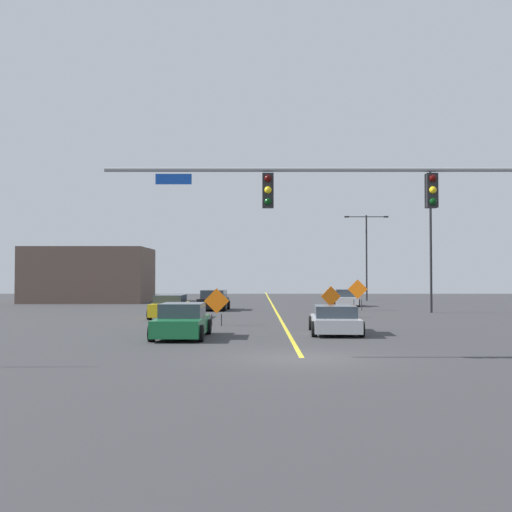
% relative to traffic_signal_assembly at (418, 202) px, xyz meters
% --- Properties ---
extents(ground, '(133.39, 133.39, 0.00)m').
position_rel_traffic_signal_assembly_xyz_m(ground, '(-3.62, 0.01, -4.73)').
color(ground, '#38383A').
extents(road_centre_stripe, '(0.16, 74.10, 0.01)m').
position_rel_traffic_signal_assembly_xyz_m(road_centre_stripe, '(-3.62, 37.06, -4.73)').
color(road_centre_stripe, yellow).
rests_on(road_centre_stripe, ground).
extents(traffic_signal_assembly, '(15.05, 0.44, 6.30)m').
position_rel_traffic_signal_assembly_xyz_m(traffic_signal_assembly, '(0.00, 0.00, 0.00)').
color(traffic_signal_assembly, gray).
rests_on(traffic_signal_assembly, ground).
extents(street_lamp_mid_right, '(1.86, 0.24, 9.76)m').
position_rel_traffic_signal_assembly_xyz_m(street_lamp_mid_right, '(6.63, 23.16, 0.57)').
color(street_lamp_mid_right, black).
rests_on(street_lamp_mid_right, ground).
extents(street_lamp_near_right, '(4.33, 0.24, 8.44)m').
position_rel_traffic_signal_assembly_xyz_m(street_lamp_near_right, '(5.89, 42.94, 0.31)').
color(street_lamp_near_right, black).
rests_on(street_lamp_near_right, ground).
extents(construction_sign_median_far, '(1.38, 0.34, 2.21)m').
position_rel_traffic_signal_assembly_xyz_m(construction_sign_median_far, '(2.24, 25.84, -3.32)').
color(construction_sign_median_far, orange).
rests_on(construction_sign_median_far, ground).
extents(construction_sign_left_lane, '(1.25, 0.17, 1.86)m').
position_rel_traffic_signal_assembly_xyz_m(construction_sign_left_lane, '(-6.96, 12.17, -3.58)').
color(construction_sign_left_lane, orange).
rests_on(construction_sign_left_lane, ground).
extents(construction_sign_left_shoulder, '(1.22, 0.27, 1.86)m').
position_rel_traffic_signal_assembly_xyz_m(construction_sign_left_shoulder, '(-0.54, 18.56, -3.57)').
color(construction_sign_left_shoulder, orange).
rests_on(construction_sign_left_shoulder, ground).
extents(car_silver_far, '(2.31, 4.68, 1.21)m').
position_rel_traffic_signal_assembly_xyz_m(car_silver_far, '(-1.62, 8.03, -4.17)').
color(car_silver_far, '#B7BABF').
rests_on(car_silver_far, ground).
extents(car_black_distant, '(2.25, 4.35, 1.45)m').
position_rel_traffic_signal_assembly_xyz_m(car_black_distant, '(-8.06, 26.31, -4.04)').
color(car_black_distant, black).
rests_on(car_black_distant, ground).
extents(car_yellow_passing, '(2.09, 4.46, 1.35)m').
position_rel_traffic_signal_assembly_xyz_m(car_yellow_passing, '(-10.07, 17.96, -4.08)').
color(car_yellow_passing, gold).
rests_on(car_yellow_passing, ground).
extents(car_green_mid, '(2.14, 4.43, 1.38)m').
position_rel_traffic_signal_assembly_xyz_m(car_green_mid, '(-7.98, 6.23, -4.09)').
color(car_green_mid, '#196B38').
rests_on(car_green_mid, ground).
extents(car_white_near, '(2.16, 3.92, 1.37)m').
position_rel_traffic_signal_assembly_xyz_m(car_white_near, '(2.24, 32.16, -4.10)').
color(car_white_near, white).
rests_on(car_white_near, ground).
extents(roadside_building_west, '(10.97, 8.15, 5.06)m').
position_rel_traffic_signal_assembly_xyz_m(roadside_building_west, '(-20.59, 39.93, -2.20)').
color(roadside_building_west, brown).
rests_on(roadside_building_west, ground).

